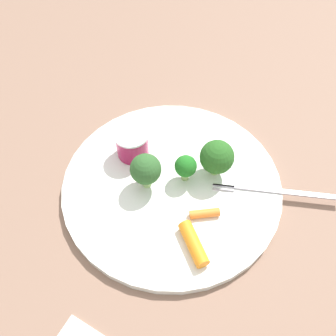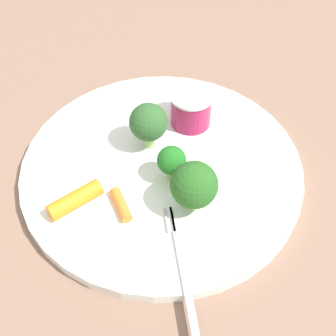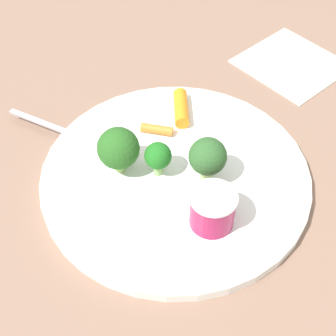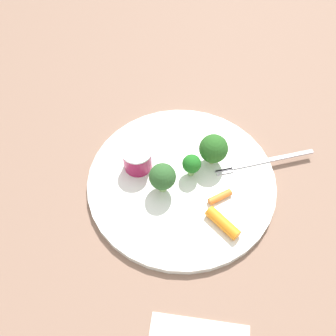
% 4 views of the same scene
% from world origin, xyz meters
% --- Properties ---
extents(ground_plane, '(2.40, 2.40, 0.00)m').
position_xyz_m(ground_plane, '(0.00, 0.00, 0.00)').
color(ground_plane, '#836351').
extents(plate, '(0.29, 0.29, 0.01)m').
position_xyz_m(plate, '(0.00, 0.00, 0.01)').
color(plate, white).
rests_on(plate, ground_plane).
extents(sauce_cup, '(0.05, 0.05, 0.04)m').
position_xyz_m(sauce_cup, '(0.04, 0.06, 0.03)').
color(sauce_cup, '#9E1948').
rests_on(sauce_cup, plate).
extents(broccoli_floret_0, '(0.05, 0.05, 0.06)m').
position_xyz_m(broccoli_floret_0, '(0.02, -0.06, 0.05)').
color(broccoli_floret_0, '#9AC56C').
rests_on(broccoli_floret_0, plate).
extents(broccoli_floret_1, '(0.04, 0.04, 0.05)m').
position_xyz_m(broccoli_floret_1, '(-0.01, 0.03, 0.04)').
color(broccoli_floret_1, '#97C06F').
rests_on(broccoli_floret_1, plate).
extents(broccoli_floret_2, '(0.03, 0.03, 0.04)m').
position_xyz_m(broccoli_floret_2, '(0.01, -0.02, 0.04)').
color(broccoli_floret_2, '#8CBD6B').
rests_on(broccoli_floret_2, plate).
extents(carrot_stick_0, '(0.02, 0.04, 0.01)m').
position_xyz_m(carrot_stick_0, '(-0.05, -0.05, 0.02)').
color(carrot_stick_0, orange).
rests_on(carrot_stick_0, plate).
extents(carrot_stick_1, '(0.06, 0.04, 0.02)m').
position_xyz_m(carrot_stick_1, '(-0.09, -0.04, 0.02)').
color(carrot_stick_1, orange).
rests_on(carrot_stick_1, plate).
extents(fork, '(0.01, 0.17, 0.00)m').
position_xyz_m(fork, '(-0.00, -0.13, 0.01)').
color(fork, '#B6AEBC').
rests_on(fork, plate).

